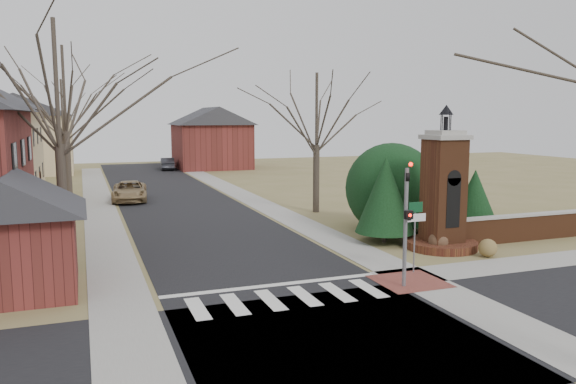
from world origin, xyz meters
name	(u,v)px	position (x,y,z in m)	size (l,w,h in m)	color
ground	(296,306)	(0.00, 0.00, 0.00)	(120.00, 120.00, 0.00)	olive
main_street	(180,204)	(0.00, 22.00, 0.01)	(8.00, 70.00, 0.01)	black
cross_street	(337,341)	(0.00, -3.00, 0.01)	(120.00, 8.00, 0.01)	black
crosswalk_zone	(288,298)	(0.00, 0.80, 0.01)	(8.00, 2.20, 0.02)	silver
stop_bar	(273,285)	(0.00, 2.30, 0.01)	(8.00, 0.35, 0.02)	silver
sidewalk_right_main	(253,200)	(5.20, 22.00, 0.01)	(2.00, 60.00, 0.02)	gray
sidewalk_left	(100,209)	(-5.20, 22.00, 0.01)	(2.00, 60.00, 0.02)	gray
curb_apron	(410,282)	(4.80, 1.00, 0.01)	(2.40, 2.40, 0.02)	brown
traffic_signal_pole	(406,214)	(4.30, 0.57, 2.59)	(0.28, 0.41, 4.50)	slate
sign_post	(415,223)	(5.59, 1.99, 1.95)	(0.90, 0.07, 2.75)	slate
brick_gate_monument	(443,201)	(9.00, 4.99, 2.17)	(3.20, 3.20, 6.47)	brown
brick_garden_wall	(521,227)	(13.50, 5.00, 0.66)	(7.50, 0.50, 1.30)	brown
garage_left	(11,229)	(-8.52, 4.49, 2.24)	(4.80, 4.80, 4.29)	maroon
house_distant_left	(20,133)	(-12.01, 48.00, 4.25)	(10.80, 8.80, 8.53)	beige
house_distant_right	(211,136)	(7.99, 47.99, 3.65)	(8.80, 8.80, 7.30)	maroon
evergreen_near	(385,195)	(7.20, 7.00, 2.30)	(2.80, 2.80, 4.10)	#473D33
evergreen_mid	(430,183)	(10.50, 8.20, 2.60)	(3.40, 3.40, 4.70)	#473D33
evergreen_far	(475,197)	(12.50, 7.20, 1.90)	(2.40, 2.40, 3.30)	#473D33
evergreen_mass	(391,185)	(9.00, 9.50, 2.40)	(4.80, 4.80, 4.80)	black
bare_tree_0	(56,73)	(-7.00, 9.00, 7.70)	(8.05, 8.05, 11.15)	#473D33
bare_tree_1	(64,83)	(-7.00, 22.00, 8.03)	(8.40, 8.40, 11.64)	#473D33
bare_tree_2	(62,103)	(-7.50, 35.00, 7.03)	(7.35, 7.35, 10.19)	#473D33
bare_tree_3	(317,104)	(7.50, 16.00, 6.69)	(7.00, 7.00, 9.70)	#473D33
pickup_truck	(130,191)	(-3.08, 24.82, 0.70)	(2.32, 5.04, 1.40)	#957A51
distant_car	(167,164)	(2.84, 47.61, 0.68)	(1.44, 4.12, 1.36)	#303137
dry_shrub_left	(439,241)	(8.56, 4.60, 0.45)	(0.90, 0.90, 0.90)	brown
dry_shrub_right	(488,248)	(9.92, 3.00, 0.39)	(0.78, 0.78, 0.78)	olive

